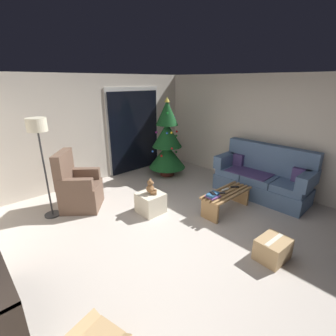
{
  "coord_description": "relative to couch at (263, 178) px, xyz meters",
  "views": [
    {
      "loc": [
        -2.43,
        -2.38,
        2.35
      ],
      "look_at": [
        0.4,
        0.7,
        0.85
      ],
      "focal_mm": 26.17,
      "sensor_mm": 36.0,
      "label": 1
    }
  ],
  "objects": [
    {
      "name": "teddy_bear_chestnut",
      "position": [
        -2.21,
        1.03,
        0.1
      ],
      "size": [
        0.22,
        0.21,
        0.29
      ],
      "color": "brown",
      "rests_on": "ottoman"
    },
    {
      "name": "wall_back",
      "position": [
        -2.32,
        3.25,
        0.85
      ],
      "size": [
        5.72,
        0.12,
        2.5
      ],
      "primitive_type": "cube",
      "color": "beige",
      "rests_on": "ground"
    },
    {
      "name": "cell_phone",
      "position": [
        -1.51,
        0.15,
        0.07
      ],
      "size": [
        0.13,
        0.16,
        0.01
      ],
      "primitive_type": "cube",
      "rotation": [
        0.0,
        0.0,
        -0.48
      ],
      "color": "black",
      "rests_on": "book_stack"
    },
    {
      "name": "ground_plane",
      "position": [
        -2.32,
        0.19,
        -0.4
      ],
      "size": [
        7.0,
        7.0,
        0.0
      ],
      "primitive_type": "plane",
      "color": "#BCB2A8"
    },
    {
      "name": "patio_door_frame",
      "position": [
        -1.03,
        3.18,
        0.7
      ],
      "size": [
        1.6,
        0.02,
        2.2
      ],
      "primitive_type": "cube",
      "color": "silver",
      "rests_on": "ground"
    },
    {
      "name": "book_stack",
      "position": [
        -1.51,
        0.16,
        0.03
      ],
      "size": [
        0.25,
        0.22,
        0.07
      ],
      "color": "#6B3D7A",
      "rests_on": "coffee_table"
    },
    {
      "name": "patio_door_glass",
      "position": [
        -1.03,
        3.16,
        0.65
      ],
      "size": [
        1.5,
        0.02,
        2.1
      ],
      "primitive_type": "cube",
      "color": "black",
      "rests_on": "ground"
    },
    {
      "name": "remote_black",
      "position": [
        -0.87,
        0.12,
        0.01
      ],
      "size": [
        0.15,
        0.13,
        0.02
      ],
      "primitive_type": "cube",
      "rotation": [
        0.0,
        0.0,
        4.03
      ],
      "color": "black",
      "rests_on": "coffee_table"
    },
    {
      "name": "ottoman",
      "position": [
        -2.22,
        1.04,
        -0.21
      ],
      "size": [
        0.44,
        0.44,
        0.38
      ],
      "primitive_type": "cube",
      "color": "beige",
      "rests_on": "ground"
    },
    {
      "name": "wall_right",
      "position": [
        0.54,
        0.19,
        0.85
      ],
      "size": [
        0.12,
        6.0,
        2.5
      ],
      "primitive_type": "cube",
      "color": "beige",
      "rests_on": "ground"
    },
    {
      "name": "cardboard_box_taped_mid_floor",
      "position": [
        -1.79,
        -1.11,
        -0.25
      ],
      "size": [
        0.46,
        0.38,
        0.31
      ],
      "color": "tan",
      "rests_on": "ground"
    },
    {
      "name": "remote_graphite",
      "position": [
        -1.29,
        0.15,
        0.01
      ],
      "size": [
        0.15,
        0.13,
        0.02
      ],
      "primitive_type": "cube",
      "rotation": [
        0.0,
        0.0,
        4.08
      ],
      "color": "#333338",
      "rests_on": "coffee_table"
    },
    {
      "name": "remote_white",
      "position": [
        -1.1,
        0.18,
        0.01
      ],
      "size": [
        0.16,
        0.07,
        0.02
      ],
      "primitive_type": "cube",
      "rotation": [
        0.0,
        0.0,
        4.57
      ],
      "color": "silver",
      "rests_on": "coffee_table"
    },
    {
      "name": "armchair",
      "position": [
        -3.13,
        2.12,
        0.0
      ],
      "size": [
        0.97,
        0.96,
        1.13
      ],
      "color": "brown",
      "rests_on": "ground"
    },
    {
      "name": "floor_lamp",
      "position": [
        -3.63,
        2.18,
        1.11
      ],
      "size": [
        0.32,
        0.32,
        1.78
      ],
      "color": "#2D2D30",
      "rests_on": "ground"
    },
    {
      "name": "christmas_tree",
      "position": [
        -0.68,
        2.27,
        0.48
      ],
      "size": [
        0.94,
        0.94,
        1.98
      ],
      "color": "#4C1E19",
      "rests_on": "ground"
    },
    {
      "name": "couch",
      "position": [
        0.0,
        0.0,
        0.0
      ],
      "size": [
        0.83,
        1.96,
        1.08
      ],
      "color": "slate",
      "rests_on": "ground"
    },
    {
      "name": "coffee_table",
      "position": [
        -1.14,
        0.11,
        -0.13
      ],
      "size": [
        1.1,
        0.4,
        0.4
      ],
      "color": "#9E7547",
      "rests_on": "ground"
    }
  ]
}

